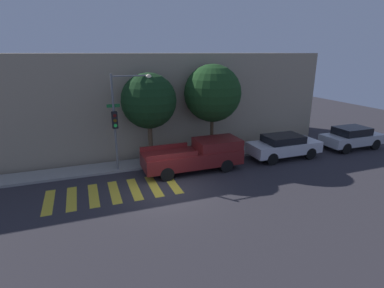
# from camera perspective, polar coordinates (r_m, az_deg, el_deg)

# --- Properties ---
(ground_plane) EXTENTS (60.00, 60.00, 0.00)m
(ground_plane) POSITION_cam_1_polar(r_m,az_deg,el_deg) (14.96, -4.48, -8.90)
(ground_plane) COLOR #2D2B30
(sidewalk) EXTENTS (26.00, 1.64, 0.14)m
(sidewalk) POSITION_cam_1_polar(r_m,az_deg,el_deg) (18.53, -7.93, -3.52)
(sidewalk) COLOR gray
(sidewalk) RESTS_ON ground
(building_row) EXTENTS (26.00, 6.00, 6.48)m
(building_row) POSITION_cam_1_polar(r_m,az_deg,el_deg) (21.76, -10.75, 8.07)
(building_row) COLOR gray
(building_row) RESTS_ON ground
(crosswalk) EXTENTS (6.33, 2.60, 0.00)m
(crosswalk) POSITION_cam_1_polar(r_m,az_deg,el_deg) (15.28, -14.54, -8.84)
(crosswalk) COLOR gold
(crosswalk) RESTS_ON ground
(traffic_light_pole) EXTENTS (2.51, 0.56, 5.48)m
(traffic_light_pole) POSITION_cam_1_polar(r_m,az_deg,el_deg) (16.74, -13.06, 6.33)
(traffic_light_pole) COLOR slate
(traffic_light_pole) RESTS_ON ground
(pickup_truck) EXTENTS (5.64, 2.00, 1.75)m
(pickup_truck) POSITION_cam_1_polar(r_m,az_deg,el_deg) (17.14, 1.04, -2.08)
(pickup_truck) COLOR maroon
(pickup_truck) RESTS_ON ground
(sedan_near_corner) EXTENTS (4.63, 1.88, 1.51)m
(sedan_near_corner) POSITION_cam_1_polar(r_m,az_deg,el_deg) (20.00, 17.07, -0.30)
(sedan_near_corner) COLOR silver
(sedan_near_corner) RESTS_ON ground
(sedan_middle) EXTENTS (4.31, 1.86, 1.54)m
(sedan_middle) POSITION_cam_1_polar(r_m,az_deg,el_deg) (23.85, 28.14, 1.17)
(sedan_middle) COLOR #B7BABF
(sedan_middle) RESTS_ON ground
(tree_near_corner) EXTENTS (3.23, 3.23, 5.46)m
(tree_near_corner) POSITION_cam_1_polar(r_m,az_deg,el_deg) (17.66, -8.23, 8.10)
(tree_near_corner) COLOR brown
(tree_near_corner) RESTS_ON ground
(tree_midblock) EXTENTS (3.56, 3.56, 5.88)m
(tree_midblock) POSITION_cam_1_polar(r_m,az_deg,el_deg) (18.88, 3.93, 9.60)
(tree_midblock) COLOR #4C3823
(tree_midblock) RESTS_ON ground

